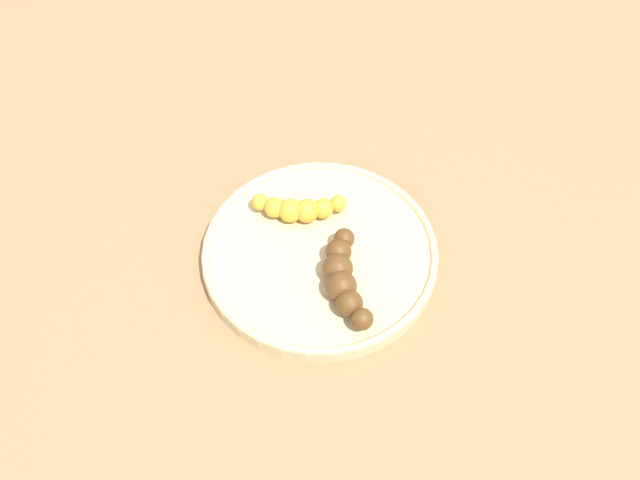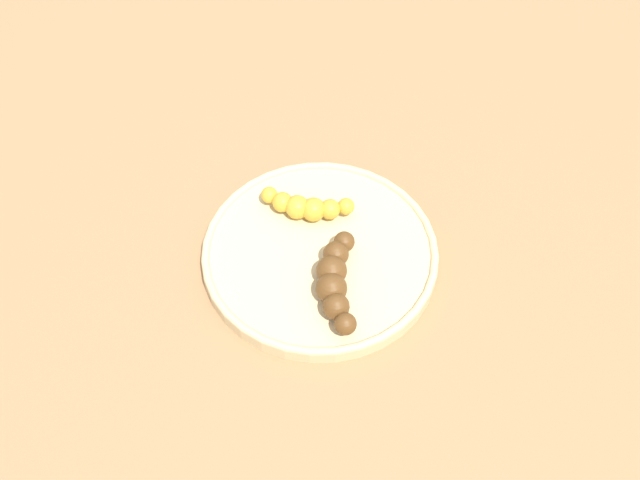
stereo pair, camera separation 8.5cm
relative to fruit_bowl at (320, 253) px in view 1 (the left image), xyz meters
The scene contains 4 objects.
ground_plane 0.01m from the fruit_bowl, ahead, with size 2.40×2.40×0.00m, color #936D47.
fruit_bowl is the anchor object (origin of this frame).
banana_overripe 0.06m from the fruit_bowl, 68.37° to the right, with size 0.05×0.14×0.04m.
banana_spotted 0.06m from the fruit_bowl, 111.87° to the left, with size 0.12×0.05×0.03m.
Camera 1 is at (-0.05, -0.51, 0.72)m, focal length 39.97 mm.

